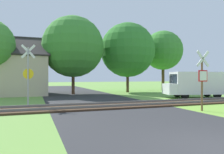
% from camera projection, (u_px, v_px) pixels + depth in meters
% --- Properties ---
extents(ground_plane, '(160.00, 160.00, 0.00)m').
position_uv_depth(ground_plane, '(224.00, 151.00, 5.26)').
color(ground_plane, '#6B9942').
extents(road_asphalt, '(7.18, 80.00, 0.01)m').
position_uv_depth(road_asphalt, '(174.00, 131.00, 7.14)').
color(road_asphalt, '#2D2D30').
rests_on(road_asphalt, ground).
extents(rail_track, '(60.00, 2.60, 0.22)m').
position_uv_depth(rail_track, '(110.00, 106.00, 13.19)').
color(rail_track, '#422D1E').
rests_on(rail_track, ground).
extents(stop_sign_near, '(0.88, 0.16, 3.20)m').
position_uv_depth(stop_sign_near, '(202.00, 77.00, 11.51)').
color(stop_sign_near, brown).
rests_on(stop_sign_near, ground).
extents(crossing_sign_far, '(0.86, 0.22, 3.82)m').
position_uv_depth(crossing_sign_far, '(28.00, 71.00, 13.40)').
color(crossing_sign_far, '#9E9EA5').
rests_on(crossing_sign_far, ground).
extents(house, '(7.48, 6.33, 5.96)m').
position_uv_depth(house, '(10.00, 74.00, 21.99)').
color(house, '#C6B293').
rests_on(house, ground).
extents(tree_center, '(6.45, 6.45, 8.25)m').
position_uv_depth(tree_center, '(73.00, 47.00, 23.00)').
color(tree_center, '#513823').
rests_on(tree_center, ground).
extents(tree_right, '(6.50, 6.50, 8.31)m').
position_uv_depth(tree_right, '(128.00, 50.00, 26.09)').
color(tree_right, '#513823').
rests_on(tree_right, ground).
extents(tree_far, '(5.33, 5.33, 8.13)m').
position_uv_depth(tree_far, '(163.00, 50.00, 29.76)').
color(tree_far, '#513823').
rests_on(tree_far, ground).
extents(mail_truck, '(5.19, 2.92, 2.24)m').
position_uv_depth(mail_truck, '(195.00, 84.00, 18.90)').
color(mail_truck, white).
rests_on(mail_truck, ground).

